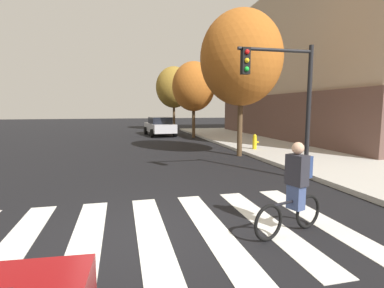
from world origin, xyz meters
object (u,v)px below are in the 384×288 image
sedan_mid (160,126)px  cyclist (295,188)px  traffic_light_near (286,89)px  street_tree_near (241,58)px  street_tree_far (174,87)px  street_tree_mid (194,87)px  fire_hydrant (255,142)px

sedan_mid → cyclist: 19.81m
traffic_light_near → street_tree_near: 5.23m
traffic_light_near → street_tree_far: size_ratio=0.65×
sedan_mid → cyclist: size_ratio=2.71×
street_tree_near → street_tree_mid: street_tree_near is taller
street_tree_near → street_tree_far: size_ratio=1.05×
street_tree_far → sedan_mid: bearing=-111.0°
cyclist → street_tree_far: size_ratio=0.26×
street_tree_near → street_tree_far: bearing=90.4°
cyclist → sedan_mid: bearing=89.7°
cyclist → traffic_light_near: traffic_light_near is taller
sedan_mid → street_tree_far: street_tree_far is taller
sedan_mid → fire_hydrant: 10.92m
sedan_mid → traffic_light_near: size_ratio=1.09×
cyclist → traffic_light_near: 4.50m
sedan_mid → street_tree_mid: size_ratio=0.80×
street_tree_mid → traffic_light_near: bearing=-92.2°
cyclist → street_tree_near: 9.58m
sedan_mid → street_tree_near: (2.35, -11.32, 3.77)m
street_tree_mid → sedan_mid: bearing=134.2°
cyclist → street_tree_near: size_ratio=0.25×
street_tree_near → street_tree_mid: size_ratio=1.17×
sedan_mid → cyclist: (-0.09, -19.81, 0.05)m
traffic_light_near → fire_hydrant: traffic_light_near is taller
cyclist → street_tree_near: (2.44, 8.48, 3.72)m
sedan_mid → fire_hydrant: sedan_mid is taller
sedan_mid → traffic_light_near: bearing=-83.8°
traffic_light_near → street_tree_far: (0.46, 22.02, 1.49)m
sedan_mid → street_tree_far: 7.14m
cyclist → fire_hydrant: size_ratio=2.17×
fire_hydrant → street_tree_far: size_ratio=0.12×
sedan_mid → street_tree_near: size_ratio=0.68×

